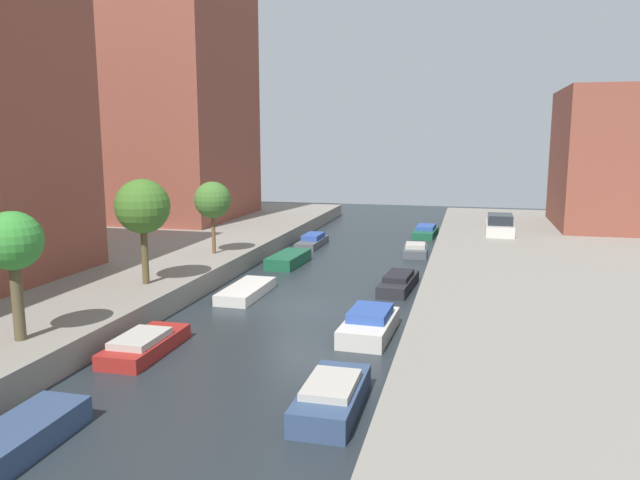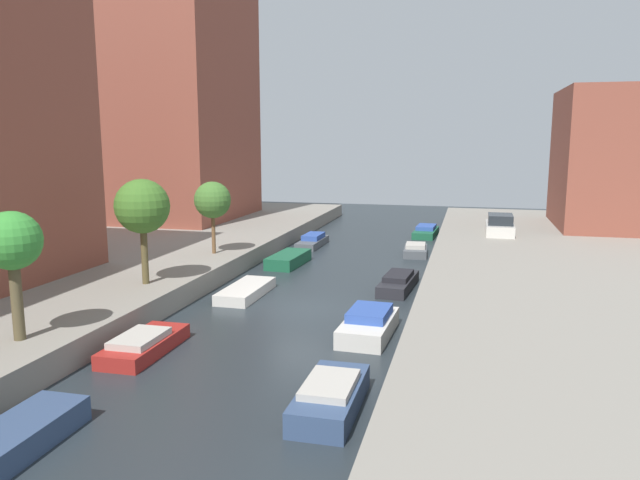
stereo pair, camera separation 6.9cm
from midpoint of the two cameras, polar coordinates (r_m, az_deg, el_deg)
ground_plane at (r=26.29m, az=-1.87°, el=-6.56°), size 84.00×84.00×0.00m
quay_left at (r=33.45m, az=-27.45°, el=-3.25°), size 20.00×64.00×1.00m
apartment_tower_far at (r=50.26m, az=-13.85°, el=17.20°), size 10.00×12.32×26.34m
low_block_right at (r=48.07m, az=27.60°, el=6.83°), size 10.00×10.12×9.76m
street_tree_1 at (r=20.94m, az=-27.05°, el=-0.30°), size 1.84×1.84×4.12m
street_tree_2 at (r=27.09m, az=-16.40°, el=3.01°), size 2.36×2.36×4.61m
street_tree_3 at (r=33.57m, az=-10.07°, el=3.72°), size 2.02×2.02×3.99m
parked_car at (r=41.86m, az=16.69°, el=1.31°), size 1.80×4.10×1.34m
moored_boat_left_1 at (r=16.51m, az=-27.10°, el=-16.61°), size 1.50×4.11×0.65m
moored_boat_left_2 at (r=21.88m, az=-16.24°, el=-9.45°), size 1.58×3.88×0.74m
moored_boat_left_3 at (r=28.57m, az=-6.95°, el=-4.79°), size 1.58×4.16×0.49m
moored_boat_left_4 at (r=35.19m, az=-2.95°, el=-1.84°), size 1.77×3.96×0.67m
moored_boat_left_5 at (r=41.29m, az=-0.66°, el=-0.11°), size 1.37×4.19×0.81m
moored_boat_right_1 at (r=16.90m, az=1.11°, el=-14.61°), size 1.53×3.75×0.89m
moored_boat_right_2 at (r=22.87m, az=4.72°, el=-7.97°), size 1.85×3.88×1.00m
moored_boat_right_3 at (r=29.83m, az=7.49°, el=-3.99°), size 1.65×4.36×0.81m
moored_boat_right_4 at (r=38.59m, az=9.08°, el=-0.95°), size 1.60×3.14×0.74m
moored_boat_right_5 at (r=46.26m, az=10.02°, el=0.80°), size 1.76×4.24×0.78m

